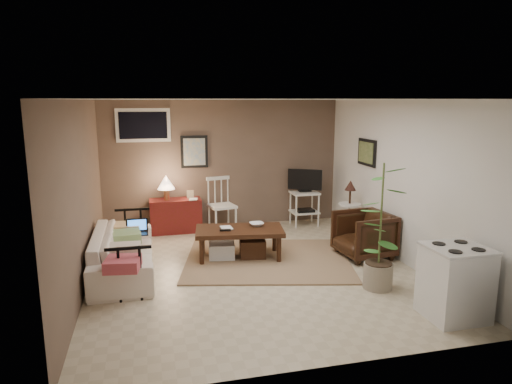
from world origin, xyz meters
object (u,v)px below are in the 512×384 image
object	(u,v)px
side_table	(350,203)
armchair	(364,233)
red_console	(175,212)
spindle_chair	(222,206)
potted_plant	(381,222)
stove	(455,282)
sofa	(123,245)
coffee_table	(239,241)
tv_stand	(305,196)

from	to	relation	value
side_table	armchair	size ratio (longest dim) A/B	1.33
red_console	spindle_chair	size ratio (longest dim) A/B	1.07
potted_plant	stove	distance (m)	1.13
side_table	stove	bearing A→B (deg)	-92.77
sofa	stove	size ratio (longest dim) A/B	2.47
coffee_table	sofa	xyz separation A→B (m)	(-1.70, -0.18, 0.12)
armchair	red_console	bearing A→B (deg)	-133.19
red_console	potted_plant	size ratio (longest dim) A/B	0.64
sofa	red_console	size ratio (longest dim) A/B	1.92
stove	red_console	bearing A→B (deg)	123.97
side_table	armchair	bearing A→B (deg)	-101.65
armchair	potted_plant	xyz separation A→B (m)	(-0.37, -1.15, 0.49)
tv_stand	stove	xyz separation A→B (m)	(0.32, -4.04, -0.17)
sofa	potted_plant	bearing A→B (deg)	-112.69
red_console	potted_plant	world-z (taller)	potted_plant
tv_stand	potted_plant	bearing A→B (deg)	-91.84
sofa	spindle_chair	bearing A→B (deg)	-43.79
sofa	spindle_chair	distance (m)	2.45
coffee_table	stove	bearing A→B (deg)	-51.76
red_console	spindle_chair	xyz separation A→B (m)	(0.85, -0.10, 0.10)
side_table	stove	size ratio (longest dim) A/B	1.25
red_console	side_table	bearing A→B (deg)	-20.66
red_console	armchair	world-z (taller)	red_console
sofa	side_table	world-z (taller)	side_table
coffee_table	stove	world-z (taller)	stove
red_console	stove	distance (m)	5.00
red_console	side_table	world-z (taller)	red_console
side_table	stove	xyz separation A→B (m)	(-0.15, -3.04, -0.23)
red_console	spindle_chair	world-z (taller)	red_console
red_console	side_table	size ratio (longest dim) A/B	1.03
spindle_chair	potted_plant	size ratio (longest dim) A/B	0.60
coffee_table	potted_plant	distance (m)	2.24
coffee_table	tv_stand	world-z (taller)	tv_stand
potted_plant	side_table	bearing A→B (deg)	74.90
side_table	spindle_chair	bearing A→B (deg)	154.25
sofa	spindle_chair	xyz separation A→B (m)	(1.70, 1.77, 0.07)
sofa	tv_stand	xyz separation A→B (m)	(3.31, 1.76, 0.18)
spindle_chair	stove	xyz separation A→B (m)	(1.94, -4.05, -0.05)
tv_stand	armchair	size ratio (longest dim) A/B	1.41
sofa	potted_plant	xyz separation A→B (m)	(3.21, -1.34, 0.48)
red_console	armchair	xyz separation A→B (m)	(2.75, -2.07, 0.02)
potted_plant	red_console	bearing A→B (deg)	126.44
tv_stand	side_table	distance (m)	1.11
stove	potted_plant	bearing A→B (deg)	114.28
sofa	tv_stand	world-z (taller)	tv_stand
red_console	coffee_table	bearing A→B (deg)	-63.11
tv_stand	side_table	xyz separation A→B (m)	(0.47, -1.00, 0.06)
coffee_table	armchair	world-z (taller)	armchair
potted_plant	stove	bearing A→B (deg)	-65.72
red_console	armchair	size ratio (longest dim) A/B	1.37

